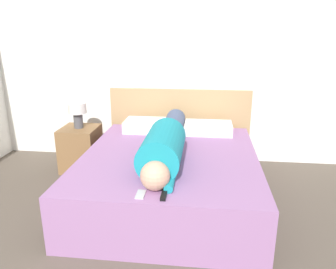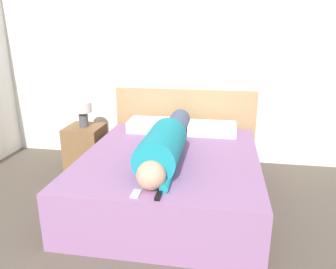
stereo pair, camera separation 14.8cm
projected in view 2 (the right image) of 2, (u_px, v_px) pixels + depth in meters
wall_back at (171, 60)px, 4.13m from camera, size 5.66×0.06×2.60m
bed at (170, 177)px, 3.29m from camera, size 1.70×1.98×0.50m
headboard at (184, 125)px, 4.29m from camera, size 1.82×0.04×0.95m
nightstand at (86, 147)px, 4.08m from camera, size 0.43×0.44×0.54m
table_lamp at (83, 111)px, 3.94m from camera, size 0.21×0.21×0.30m
person_lying at (166, 143)px, 3.08m from camera, size 0.36×1.81×0.36m
pillow_near_headboard at (153, 125)px, 3.96m from camera, size 0.58×0.37×0.13m
pillow_second at (212, 129)px, 3.85m from camera, size 0.55×0.37×0.12m
tv_remote at (159, 195)px, 2.40m from camera, size 0.04×0.15×0.02m
cell_phone at (136, 194)px, 2.43m from camera, size 0.06×0.13×0.01m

